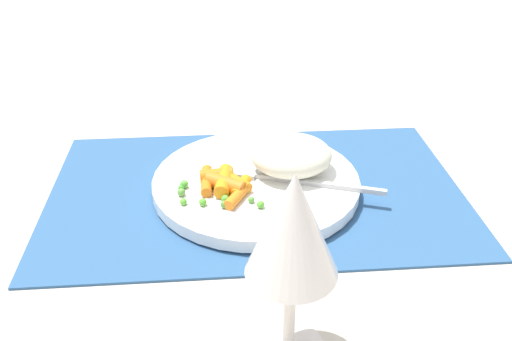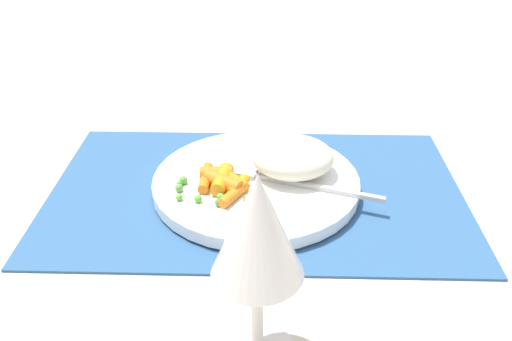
# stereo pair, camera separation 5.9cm
# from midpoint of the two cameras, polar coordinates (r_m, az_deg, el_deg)

# --- Properties ---
(ground_plane) EXTENTS (2.40, 2.40, 0.00)m
(ground_plane) POSITION_cam_midpoint_polar(r_m,az_deg,el_deg) (0.67, -2.54, -2.34)
(ground_plane) COLOR beige
(placemat) EXTENTS (0.50, 0.31, 0.01)m
(placemat) POSITION_cam_midpoint_polar(r_m,az_deg,el_deg) (0.67, -2.54, -2.12)
(placemat) COLOR #2D5684
(placemat) RESTS_ON ground_plane
(plate) EXTENTS (0.25, 0.25, 0.01)m
(plate) POSITION_cam_midpoint_polar(r_m,az_deg,el_deg) (0.66, -2.56, -1.36)
(plate) COLOR white
(plate) RESTS_ON placemat
(rice_mound) EXTENTS (0.10, 0.09, 0.04)m
(rice_mound) POSITION_cam_midpoint_polar(r_m,az_deg,el_deg) (0.66, 1.13, 1.53)
(rice_mound) COLOR beige
(rice_mound) RESTS_ON plate
(carrot_portion) EXTENTS (0.06, 0.08, 0.02)m
(carrot_portion) POSITION_cam_midpoint_polar(r_m,az_deg,el_deg) (0.64, -5.90, -1.34)
(carrot_portion) COLOR orange
(carrot_portion) RESTS_ON plate
(pea_scatter) EXTENTS (0.09, 0.08, 0.01)m
(pea_scatter) POSITION_cam_midpoint_polar(r_m,az_deg,el_deg) (0.63, -7.08, -2.21)
(pea_scatter) COLOR #56AA32
(pea_scatter) RESTS_ON plate
(fork) EXTENTS (0.19, 0.07, 0.01)m
(fork) POSITION_cam_midpoint_polar(r_m,az_deg,el_deg) (0.65, 0.23, -0.97)
(fork) COLOR silver
(fork) RESTS_ON plate
(wine_glass) EXTENTS (0.07, 0.07, 0.17)m
(wine_glass) POSITION_cam_midpoint_polar(r_m,az_deg,el_deg) (0.40, -0.40, -6.51)
(wine_glass) COLOR silver
(wine_glass) RESTS_ON ground_plane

